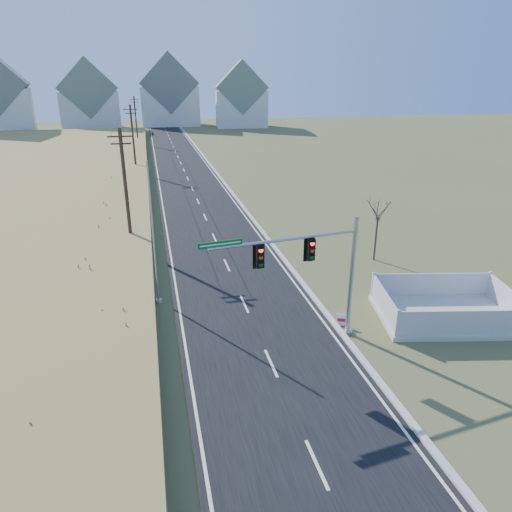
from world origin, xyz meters
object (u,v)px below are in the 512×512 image
Objects in this scene: fence_enclosure at (445,313)px; bare_tree at (379,209)px; traffic_signal_mast at (319,268)px; open_sign at (341,320)px; flagpole at (154,249)px.

bare_tree reaches higher than fence_enclosure.
bare_tree is at bearing 42.46° from traffic_signal_mast.
open_sign is at bearing 21.95° from traffic_signal_mast.
flagpole is (-15.13, 5.46, 2.96)m from fence_enclosure.
fence_enclosure is at bearing -3.23° from traffic_signal_mast.
flagpole is at bearing 133.89° from traffic_signal_mast.
fence_enclosure is 0.97× the size of flagpole.
open_sign is 0.08× the size of flagpole.
fence_enclosure is 9.37m from bare_tree.
bare_tree is at bearing 100.76° from fence_enclosure.
bare_tree is (6.01, 8.24, 3.45)m from open_sign.
open_sign is 10.95m from flagpole.
traffic_signal_mast is 1.65× the size of bare_tree.
open_sign is 10.76m from bare_tree.
flagpole is (-7.49, 6.01, -0.65)m from traffic_signal_mast.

